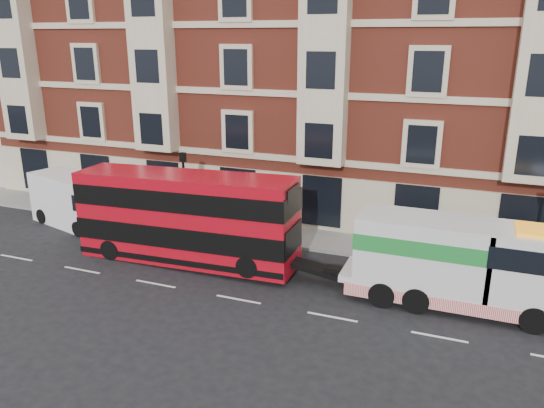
{
  "coord_description": "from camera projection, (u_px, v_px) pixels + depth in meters",
  "views": [
    {
      "loc": [
        8.38,
        -17.88,
        10.43
      ],
      "look_at": [
        -0.05,
        4.0,
        2.96
      ],
      "focal_mm": 35.0,
      "sensor_mm": 36.0,
      "label": 1
    }
  ],
  "objects": [
    {
      "name": "box_van",
      "position": [
        74.0,
        201.0,
        30.25
      ],
      "size": [
        5.95,
        3.65,
        2.89
      ],
      "rotation": [
        0.0,
        0.0,
        -0.28
      ],
      "color": "white",
      "rests_on": "ground"
    },
    {
      "name": "tow_truck",
      "position": [
        453.0,
        262.0,
        20.91
      ],
      "size": [
        8.6,
        2.54,
        3.58
      ],
      "color": "silver",
      "rests_on": "ground"
    },
    {
      "name": "sidewalk",
      "position": [
        296.0,
        237.0,
        28.58
      ],
      "size": [
        90.0,
        3.0,
        0.15
      ],
      "primitive_type": "cube",
      "color": "slate",
      "rests_on": "ground"
    },
    {
      "name": "victorian_terrace",
      "position": [
        346.0,
        42.0,
        32.05
      ],
      "size": [
        45.0,
        12.0,
        20.4
      ],
      "color": "maroon",
      "rests_on": "ground"
    },
    {
      "name": "pedestrian",
      "position": [
        200.0,
        209.0,
        30.49
      ],
      "size": [
        0.62,
        0.47,
        1.52
      ],
      "primitive_type": "imported",
      "rotation": [
        0.0,
        0.0,
        -0.2
      ],
      "color": "#181C30",
      "rests_on": "sidewalk"
    },
    {
      "name": "ground",
      "position": [
        238.0,
        299.0,
        21.94
      ],
      "size": [
        120.0,
        120.0,
        0.0
      ],
      "primitive_type": "plane",
      "color": "black",
      "rests_on": "ground"
    },
    {
      "name": "double_decker_bus",
      "position": [
        185.0,
        217.0,
        24.92
      ],
      "size": [
        10.74,
        2.47,
        4.35
      ],
      "color": "#B10918",
      "rests_on": "ground"
    },
    {
      "name": "lamp_post_west",
      "position": [
        184.0,
        186.0,
        28.69
      ],
      "size": [
        0.35,
        0.15,
        4.35
      ],
      "color": "black",
      "rests_on": "sidewalk"
    }
  ]
}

